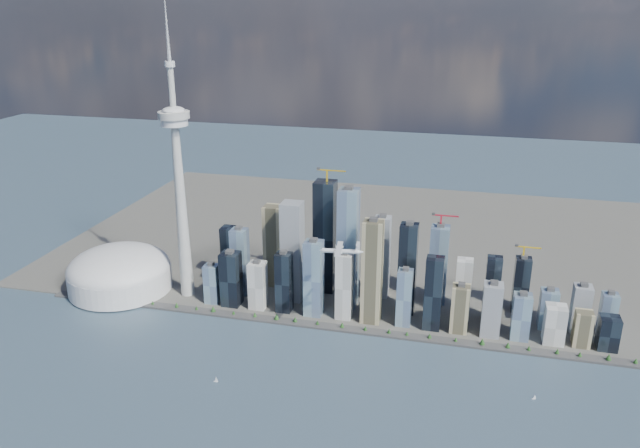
% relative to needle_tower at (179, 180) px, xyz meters
% --- Properties ---
extents(ground, '(4000.00, 4000.00, 0.00)m').
position_rel_needle_tower_xyz_m(ground, '(300.00, -310.00, -235.84)').
color(ground, '#324757').
rests_on(ground, ground).
extents(seawall, '(1100.00, 22.00, 4.00)m').
position_rel_needle_tower_xyz_m(seawall, '(300.00, -60.00, -233.84)').
color(seawall, '#383838').
rests_on(seawall, ground).
extents(land, '(1400.00, 900.00, 3.00)m').
position_rel_needle_tower_xyz_m(land, '(300.00, 390.00, -234.34)').
color(land, '#4C4C47').
rests_on(land, ground).
extents(shoreline_trees, '(960.53, 7.20, 8.80)m').
position_rel_needle_tower_xyz_m(shoreline_trees, '(300.00, -60.00, -227.06)').
color(shoreline_trees, '#3F2D1E').
rests_on(shoreline_trees, seawall).
extents(skyscraper_cluster, '(736.00, 142.00, 249.47)m').
position_rel_needle_tower_xyz_m(skyscraper_cluster, '(359.62, 26.82, -158.61)').
color(skyscraper_cluster, black).
rests_on(skyscraper_cluster, land).
extents(needle_tower, '(56.00, 56.00, 550.50)m').
position_rel_needle_tower_xyz_m(needle_tower, '(0.00, 0.00, 0.00)').
color(needle_tower, '#AAAAA5').
rests_on(needle_tower, land).
extents(dome_stadium, '(200.00, 200.00, 86.00)m').
position_rel_needle_tower_xyz_m(dome_stadium, '(-140.00, -10.00, -196.40)').
color(dome_stadium, silver).
rests_on(dome_stadium, land).
extents(airplane, '(71.21, 63.12, 17.35)m').
position_rel_needle_tower_xyz_m(airplane, '(329.84, -111.52, -63.94)').
color(airplane, silver).
rests_on(airplane, ground).
extents(sailboat_west, '(7.17, 2.04, 9.99)m').
position_rel_needle_tower_xyz_m(sailboat_west, '(169.23, -262.13, -232.63)').
color(sailboat_west, white).
rests_on(sailboat_west, ground).
extents(sailboat_east, '(5.97, 2.36, 8.25)m').
position_rel_needle_tower_xyz_m(sailboat_east, '(636.83, -191.21, -233.19)').
color(sailboat_east, white).
rests_on(sailboat_east, ground).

